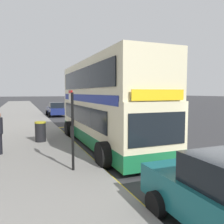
# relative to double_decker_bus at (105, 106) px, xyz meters

# --- Properties ---
(ground_plane) EXTENTS (260.00, 260.00, 0.00)m
(ground_plane) POSITION_rel_double_decker_bus_xyz_m (2.46, 26.59, -2.06)
(ground_plane) COLOR #333335
(pavement_near) EXTENTS (6.00, 76.00, 0.14)m
(pavement_near) POSITION_rel_double_decker_bus_xyz_m (-4.54, 26.59, -1.99)
(pavement_near) COLOR gray
(pavement_near) RESTS_ON ground
(double_decker_bus) EXTENTS (3.20, 10.22, 4.40)m
(double_decker_bus) POSITION_rel_double_decker_bus_xyz_m (0.00, 0.00, 0.00)
(double_decker_bus) COLOR beige
(double_decker_bus) RESTS_ON ground
(bus_bay_markings) EXTENTS (2.99, 14.05, 0.01)m
(bus_bay_markings) POSITION_rel_double_decker_bus_xyz_m (-0.05, 0.02, -2.06)
(bus_bay_markings) COLOR yellow
(bus_bay_markings) RESTS_ON ground
(bus_stop_sign) EXTENTS (0.09, 0.51, 2.73)m
(bus_stop_sign) POSITION_rel_double_decker_bus_xyz_m (-2.55, -3.75, -0.32)
(bus_stop_sign) COLOR black
(bus_stop_sign) RESTS_ON pavement_near
(parked_car_navy_far) EXTENTS (2.09, 4.20, 1.62)m
(parked_car_navy_far) POSITION_rel_double_decker_bus_xyz_m (-0.28, 16.24, -1.26)
(parked_car_navy_far) COLOR navy
(parked_car_navy_far) RESTS_ON ground
(parked_car_white_distant) EXTENTS (2.09, 4.20, 1.62)m
(parked_car_white_distant) POSITION_rel_double_decker_bus_xyz_m (5.18, 24.03, -1.26)
(parked_car_white_distant) COLOR silver
(parked_car_white_distant) RESTS_ON ground
(parked_car_teal_across) EXTENTS (2.09, 4.20, 1.62)m
(parked_car_teal_across) POSITION_rel_double_decker_bus_xyz_m (5.54, 13.63, -1.26)
(parked_car_teal_across) COLOR #196066
(parked_car_teal_across) RESTS_ON ground
(litter_bin) EXTENTS (0.60, 0.60, 1.09)m
(litter_bin) POSITION_rel_double_decker_bus_xyz_m (-3.21, 1.40, -1.37)
(litter_bin) COLOR black
(litter_bin) RESTS_ON pavement_near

